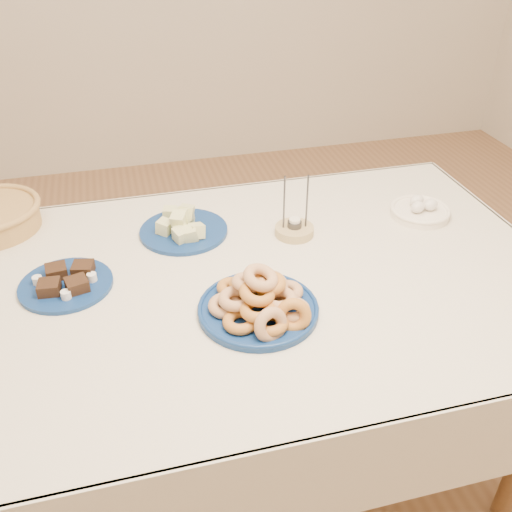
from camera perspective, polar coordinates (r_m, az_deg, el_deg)
name	(u,v)px	position (r m, az deg, el deg)	size (l,w,h in m)	color
ground	(252,454)	(2.07, -0.37, -19.22)	(5.00, 5.00, 0.00)	#8D6342
dining_table	(252,308)	(1.61, -0.45, -5.18)	(1.71, 1.11, 0.75)	brown
donut_platter	(260,302)	(1.40, 0.39, -4.67)	(0.35, 0.35, 0.14)	navy
melon_plate	(183,228)	(1.73, -7.32, 2.82)	(0.29, 0.29, 0.09)	navy
brownie_plate	(66,282)	(1.58, -18.45, -2.53)	(0.26, 0.26, 0.04)	navy
candle_holder	(294,229)	(1.72, 3.86, 2.69)	(0.13, 0.13, 0.20)	tan
egg_bowl	(420,210)	(1.89, 16.10, 4.41)	(0.24, 0.24, 0.06)	white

